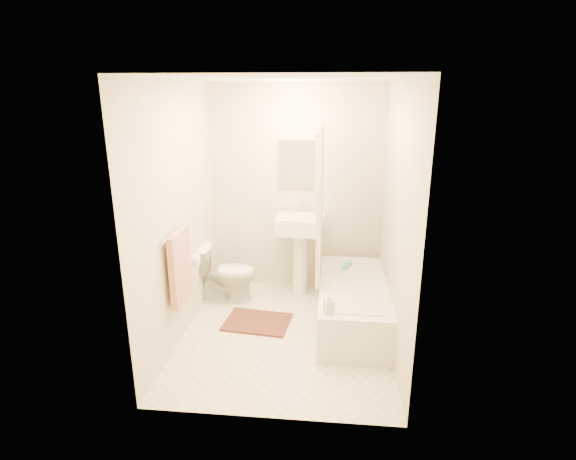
# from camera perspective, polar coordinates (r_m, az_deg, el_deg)

# --- Properties ---
(floor) EXTENTS (2.40, 2.40, 0.00)m
(floor) POSITION_cam_1_polar(r_m,az_deg,el_deg) (4.56, -0.32, -13.04)
(floor) COLOR beige
(floor) RESTS_ON ground
(ceiling) EXTENTS (2.40, 2.40, 0.00)m
(ceiling) POSITION_cam_1_polar(r_m,az_deg,el_deg) (3.94, -0.38, 18.71)
(ceiling) COLOR white
(ceiling) RESTS_ON ground
(wall_back) EXTENTS (2.00, 0.02, 2.40)m
(wall_back) POSITION_cam_1_polar(r_m,az_deg,el_deg) (5.25, 1.04, 5.16)
(wall_back) COLOR beige
(wall_back) RESTS_ON ground
(wall_left) EXTENTS (0.02, 2.40, 2.40)m
(wall_left) POSITION_cam_1_polar(r_m,az_deg,el_deg) (4.31, -13.71, 1.95)
(wall_left) COLOR beige
(wall_left) RESTS_ON ground
(wall_right) EXTENTS (0.02, 2.40, 2.40)m
(wall_right) POSITION_cam_1_polar(r_m,az_deg,el_deg) (4.11, 13.67, 1.22)
(wall_right) COLOR beige
(wall_right) RESTS_ON ground
(mirror) EXTENTS (0.40, 0.03, 0.55)m
(mirror) POSITION_cam_1_polar(r_m,az_deg,el_deg) (5.17, 1.04, 8.36)
(mirror) COLOR white
(mirror) RESTS_ON wall_back
(curtain_rod) EXTENTS (0.03, 1.70, 0.03)m
(curtain_rod) POSITION_cam_1_polar(r_m,az_deg,el_deg) (4.03, 4.14, 12.94)
(curtain_rod) COLOR silver
(curtain_rod) RESTS_ON wall_back
(shower_curtain) EXTENTS (0.04, 0.80, 1.55)m
(shower_curtain) POSITION_cam_1_polar(r_m,az_deg,el_deg) (4.54, 4.09, 3.47)
(shower_curtain) COLOR silver
(shower_curtain) RESTS_ON curtain_rod
(towel_bar) EXTENTS (0.02, 0.60, 0.02)m
(towel_bar) POSITION_cam_1_polar(r_m,az_deg,el_deg) (4.09, -14.21, -0.33)
(towel_bar) COLOR silver
(towel_bar) RESTS_ON wall_left
(towel) EXTENTS (0.06, 0.45, 0.66)m
(towel) POSITION_cam_1_polar(r_m,az_deg,el_deg) (4.19, -13.51, -4.52)
(towel) COLOR #CC7266
(towel) RESTS_ON towel_bar
(toilet_paper) EXTENTS (0.11, 0.12, 0.12)m
(toilet_paper) POSITION_cam_1_polar(r_m,az_deg,el_deg) (4.54, -11.94, -3.75)
(toilet_paper) COLOR white
(toilet_paper) RESTS_ON wall_left
(toilet) EXTENTS (0.70, 0.43, 0.65)m
(toilet) POSITION_cam_1_polar(r_m,az_deg,el_deg) (5.14, -7.88, -5.47)
(toilet) COLOR silver
(toilet) RESTS_ON floor
(sink) EXTENTS (0.55, 0.45, 1.04)m
(sink) POSITION_cam_1_polar(r_m,az_deg,el_deg) (5.19, 1.53, -2.82)
(sink) COLOR white
(sink) RESTS_ON floor
(bathtub) EXTENTS (0.68, 1.55, 0.43)m
(bathtub) POSITION_cam_1_polar(r_m,az_deg,el_deg) (4.71, 8.21, -9.20)
(bathtub) COLOR silver
(bathtub) RESTS_ON floor
(bath_mat) EXTENTS (0.71, 0.56, 0.02)m
(bath_mat) POSITION_cam_1_polar(r_m,az_deg,el_deg) (4.75, -3.92, -11.57)
(bath_mat) COLOR #47241C
(bath_mat) RESTS_ON floor
(soap_bottle) EXTENTS (0.11, 0.11, 0.18)m
(soap_bottle) POSITION_cam_1_polar(r_m,az_deg,el_deg) (3.98, 5.20, -9.30)
(soap_bottle) COLOR white
(soap_bottle) RESTS_ON bathtub
(scrub_brush) EXTENTS (0.12, 0.21, 0.04)m
(scrub_brush) POSITION_cam_1_polar(r_m,az_deg,el_deg) (5.01, 7.48, -4.50)
(scrub_brush) COLOR #41A166
(scrub_brush) RESTS_ON bathtub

